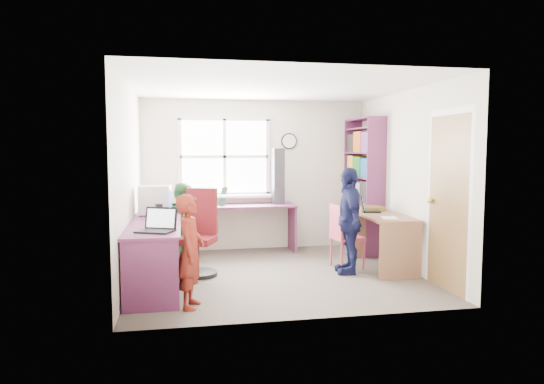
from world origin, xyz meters
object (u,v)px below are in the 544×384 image
at_px(bookshelf, 363,188).
at_px(person_navy, 349,221).
at_px(cd_tower, 278,176).
at_px(potted_plant, 223,196).
at_px(laptop_right, 367,208).
at_px(person_green, 184,224).
at_px(l_desk, 172,248).
at_px(right_desk, 383,229).
at_px(swivel_chair, 199,238).
at_px(wooden_chair, 343,234).
at_px(person_red, 190,251).
at_px(crt_monitor, 155,200).
at_px(laptop_left, 158,226).

distance_m(bookshelf, person_navy, 1.49).
bearing_deg(cd_tower, person_navy, -73.84).
xyz_separation_m(potted_plant, person_navy, (1.51, -1.51, -0.21)).
bearing_deg(laptop_right, person_green, 96.46).
bearing_deg(potted_plant, bookshelf, -5.79).
relative_size(potted_plant, person_green, 0.26).
bearing_deg(l_desk, potted_plant, 66.10).
distance_m(person_green, person_navy, 2.28).
xyz_separation_m(l_desk, right_desk, (2.81, 0.36, 0.08)).
bearing_deg(swivel_chair, cd_tower, 66.28).
bearing_deg(right_desk, potted_plant, 150.23).
distance_m(right_desk, wooden_chair, 0.55).
distance_m(laptop_right, person_navy, 0.69).
xyz_separation_m(person_red, person_navy, (2.06, 1.04, 0.11)).
bearing_deg(right_desk, wooden_chair, 174.87).
bearing_deg(person_navy, laptop_right, 146.51).
bearing_deg(crt_monitor, person_red, -71.00).
bearing_deg(person_navy, person_green, -104.53).
relative_size(l_desk, person_navy, 2.13).
relative_size(right_desk, laptop_left, 2.88).
height_order(wooden_chair, laptop_right, laptop_right).
xyz_separation_m(swivel_chair, potted_plant, (0.41, 1.21, 0.42)).
height_order(potted_plant, person_green, person_green).
xyz_separation_m(l_desk, person_navy, (2.26, 0.19, 0.24)).
xyz_separation_m(right_desk, person_green, (-2.66, 0.68, 0.05)).
distance_m(swivel_chair, person_red, 1.34).
xyz_separation_m(right_desk, bookshelf, (0.14, 1.11, 0.47)).
distance_m(crt_monitor, potted_plant, 1.33).
relative_size(swivel_chair, laptop_left, 2.45).
xyz_separation_m(l_desk, crt_monitor, (-0.22, 0.79, 0.49)).
relative_size(cd_tower, potted_plant, 2.94).
bearing_deg(person_green, cd_tower, -48.69).
relative_size(wooden_chair, potted_plant, 2.90).
bearing_deg(person_red, right_desk, -53.53).
bearing_deg(swivel_chair, l_desk, -102.87).
xyz_separation_m(wooden_chair, person_red, (-2.07, -1.29, 0.11)).
distance_m(cd_tower, potted_plant, 0.93).
relative_size(l_desk, right_desk, 2.27).
height_order(crt_monitor, person_red, person_red).
height_order(bookshelf, cd_tower, bookshelf).
bearing_deg(cd_tower, laptop_right, -49.69).
relative_size(wooden_chair, laptop_left, 1.93).
xyz_separation_m(laptop_right, person_red, (-2.51, -1.55, -0.20)).
xyz_separation_m(person_red, person_green, (-0.05, 1.90, -0.01)).
xyz_separation_m(cd_tower, person_red, (-1.43, -2.59, -0.61)).
xyz_separation_m(bookshelf, laptop_right, (-0.24, -0.77, -0.22)).
xyz_separation_m(right_desk, cd_tower, (-1.18, 1.38, 0.66)).
height_order(wooden_chair, cd_tower, cd_tower).
distance_m(swivel_chair, laptop_left, 1.19).
distance_m(l_desk, cd_tower, 2.50).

